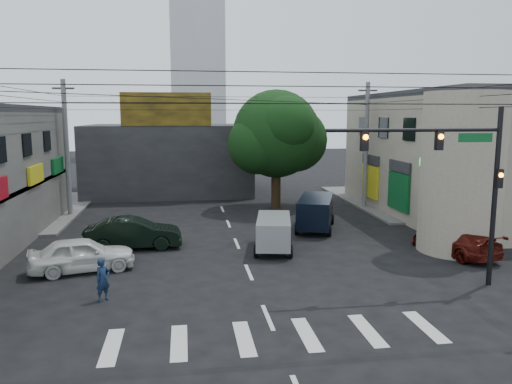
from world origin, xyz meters
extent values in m
plane|color=black|center=(0.00, 0.00, 0.00)|extent=(160.00, 160.00, 0.00)
cube|color=#514F4C|center=(18.00, 18.00, 0.07)|extent=(16.00, 16.00, 0.15)
cube|color=gray|center=(18.00, 13.00, 4.00)|extent=(14.00, 18.00, 8.00)
cylinder|color=gray|center=(11.00, 4.00, 4.00)|extent=(4.00, 4.00, 8.00)
cube|color=#232326|center=(-4.00, 26.00, 3.00)|extent=(14.00, 10.00, 6.00)
cube|color=olive|center=(-4.00, 21.10, 7.30)|extent=(7.00, 0.30, 2.60)
cube|color=silver|center=(0.00, 70.00, 22.00)|extent=(9.00, 9.00, 44.00)
cylinder|color=black|center=(4.00, 17.00, 2.20)|extent=(0.70, 0.70, 4.40)
sphere|color=black|center=(4.00, 17.00, 5.50)|extent=(6.40, 6.40, 6.40)
cylinder|color=black|center=(9.50, -1.00, 3.60)|extent=(0.20, 0.20, 7.20)
cylinder|color=black|center=(6.00, -1.00, 6.30)|extent=(7.00, 0.14, 0.14)
cube|color=black|center=(7.00, -1.00, 5.90)|extent=(0.28, 0.22, 0.75)
cube|color=black|center=(4.00, -1.00, 5.90)|extent=(0.28, 0.22, 0.75)
sphere|color=orange|center=(7.00, -1.14, 6.05)|extent=(0.20, 0.20, 0.20)
sphere|color=orange|center=(4.00, -1.14, 6.05)|extent=(0.20, 0.20, 0.20)
cube|color=#0B5022|center=(8.50, -1.00, 6.00)|extent=(1.40, 0.06, 0.35)
cylinder|color=#59595B|center=(-10.50, 16.00, 4.60)|extent=(0.32, 0.32, 9.20)
cylinder|color=#59595B|center=(10.50, 16.00, 4.60)|extent=(0.32, 0.32, 9.20)
imported|color=black|center=(-5.40, 6.81, 0.81)|extent=(2.21, 5.09, 1.62)
imported|color=silver|center=(-7.28, 3.24, 0.77)|extent=(3.87, 5.34, 1.54)
imported|color=#4B100A|center=(10.50, 3.39, 0.71)|extent=(4.08, 5.73, 1.42)
imported|color=#122241|center=(-5.81, -0.57, 0.81)|extent=(0.98, 0.98, 1.62)
camera|label=1|loc=(-2.74, -19.00, 6.88)|focal=35.00mm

